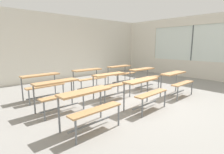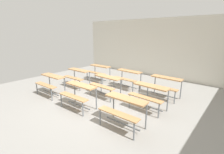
{
  "view_description": "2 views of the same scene",
  "coord_description": "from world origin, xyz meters",
  "views": [
    {
      "loc": [
        -3.8,
        -3.3,
        1.6
      ],
      "look_at": [
        -0.29,
        0.55,
        0.65
      ],
      "focal_mm": 28.0,
      "sensor_mm": 36.0,
      "label": 1
    },
    {
      "loc": [
        3.49,
        -3.62,
        2.29
      ],
      "look_at": [
        -0.24,
        0.83,
        0.69
      ],
      "focal_mm": 26.09,
      "sensor_mm": 36.0,
      "label": 2
    }
  ],
  "objects": [
    {
      "name": "ground",
      "position": [
        0.0,
        0.0,
        -0.03
      ],
      "size": [
        10.0,
        9.0,
        0.05
      ],
      "primitive_type": "cube",
      "color": "gray"
    },
    {
      "name": "wall_back",
      "position": [
        0.0,
        4.5,
        1.5
      ],
      "size": [
        10.0,
        0.12,
        3.0
      ],
      "primitive_type": "cube",
      "color": "silver",
      "rests_on": "ground"
    },
    {
      "name": "desk_bench_r0c0",
      "position": [
        -1.98,
        -0.66,
        0.56
      ],
      "size": [
        1.12,
        0.63,
        0.74
      ],
      "rotation": [
        0.0,
        0.0,
        0.03
      ],
      "color": "tan",
      "rests_on": "ground"
    },
    {
      "name": "desk_bench_r0c1",
      "position": [
        -0.31,
        -0.69,
        0.56
      ],
      "size": [
        1.12,
        0.63,
        0.74
      ],
      "rotation": [
        0.0,
        0.0,
        0.04
      ],
      "color": "tan",
      "rests_on": "ground"
    },
    {
      "name": "desk_bench_r0c2",
      "position": [
        1.37,
        -0.67,
        0.56
      ],
      "size": [
        1.11,
        0.61,
        0.74
      ],
      "rotation": [
        0.0,
        0.0,
        0.02
      ],
      "color": "tan",
      "rests_on": "ground"
    },
    {
      "name": "desk_bench_r1c0",
      "position": [
        -2.0,
        0.59,
        0.56
      ],
      "size": [
        1.11,
        0.62,
        0.74
      ],
      "rotation": [
        0.0,
        0.0,
        0.02
      ],
      "color": "tan",
      "rests_on": "ground"
    },
    {
      "name": "desk_bench_r1c1",
      "position": [
        -0.31,
        0.56,
        0.56
      ],
      "size": [
        1.12,
        0.62,
        0.74
      ],
      "rotation": [
        0.0,
        0.0,
        -0.03
      ],
      "color": "tan",
      "rests_on": "ground"
    },
    {
      "name": "desk_bench_r1c2",
      "position": [
        1.39,
        0.62,
        0.56
      ],
      "size": [
        1.12,
        0.64,
        0.74
      ],
      "rotation": [
        0.0,
        0.0,
        -0.04
      ],
      "color": "tan",
      "rests_on": "ground"
    },
    {
      "name": "desk_bench_r2c0",
      "position": [
        -1.92,
        1.83,
        0.56
      ],
      "size": [
        1.11,
        0.61,
        0.74
      ],
      "rotation": [
        0.0,
        0.0,
        0.02
      ],
      "color": "tan",
      "rests_on": "ground"
    },
    {
      "name": "desk_bench_r2c1",
      "position": [
        -0.24,
        1.84,
        0.56
      ],
      "size": [
        1.13,
        0.64,
        0.74
      ],
      "rotation": [
        0.0,
        0.0,
        -0.05
      ],
      "color": "tan",
      "rests_on": "ground"
    },
    {
      "name": "desk_bench_r2c2",
      "position": [
        1.38,
        1.83,
        0.56
      ],
      "size": [
        1.11,
        0.61,
        0.74
      ],
      "rotation": [
        0.0,
        0.0,
        -0.02
      ],
      "color": "tan",
      "rests_on": "ground"
    }
  ]
}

